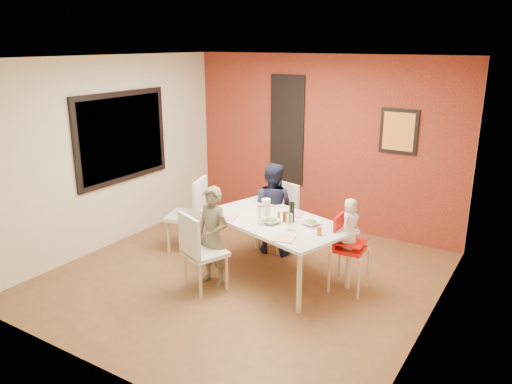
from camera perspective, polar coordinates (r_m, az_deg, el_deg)
The scene contains 35 objects.
ground at distance 6.45m, azimuth -1.43°, elevation -9.62°, with size 4.50×4.50×0.00m, color brown.
ceiling at distance 5.78m, azimuth -1.63°, elevation 15.09°, with size 4.50×4.50×0.02m, color silver.
wall_back at distance 7.90m, azimuth 7.53°, elevation 5.58°, with size 4.50×0.02×2.70m, color beige.
wall_front at distance 4.37m, azimuth -18.03°, elevation -4.49°, with size 4.50×0.02×2.70m, color beige.
wall_left at distance 7.42m, azimuth -16.23°, elevation 4.32°, with size 0.02×4.50×2.70m, color beige.
wall_right at distance 5.14m, azimuth 19.93°, elevation -1.48°, with size 0.02×4.50×2.70m, color beige.
brick_accent_wall at distance 7.88m, azimuth 7.47°, elevation 5.55°, with size 4.50×0.02×2.70m, color maroon.
picture_window_frame at distance 7.49m, azimuth -15.07°, elevation 6.09°, with size 0.05×1.70×1.30m, color black.
picture_window_pane at distance 7.48m, azimuth -14.99°, elevation 6.08°, with size 0.02×1.55×1.15m, color black.
glassblock_strip at distance 8.11m, azimuth 3.58°, elevation 7.05°, with size 0.55×0.03×1.70m, color #B6BFC6.
glassblock_surround at distance 8.10m, azimuth 3.57°, elevation 7.05°, with size 0.60×0.03×1.76m, color black.
art_print_frame at distance 7.41m, azimuth 16.01°, elevation 6.68°, with size 0.54×0.03×0.64m, color black.
art_print_canvas at distance 7.39m, azimuth 15.97°, elevation 6.66°, with size 0.44×0.01×0.54m, color gold.
dining_table at distance 6.21m, azimuth 2.26°, elevation -3.79°, with size 2.03×1.49×0.76m.
chair_near at distance 5.95m, azimuth -6.57°, elevation -6.41°, with size 0.58×0.58×0.97m.
chair_far at distance 7.18m, azimuth 2.94°, elevation -2.28°, with size 0.53×0.53×0.94m.
chair_left at distance 7.08m, azimuth -7.32°, elevation -2.12°, with size 0.62×0.62×1.06m.
high_chair at distance 6.03m, azimuth 10.31°, elevation -6.06°, with size 0.41×0.41×0.93m.
child_near at distance 6.07m, azimuth -4.96°, elevation -5.06°, with size 0.45×0.30×1.23m, color brown.
child_far at distance 6.95m, azimuth 1.84°, elevation -1.84°, with size 0.63×0.49×1.30m, color #161932.
toddler at distance 5.92m, azimuth 10.67°, elevation -3.52°, with size 0.29×0.19×0.60m, color beige.
plate_near_left at distance 6.27m, azimuth -3.36°, elevation -2.89°, with size 0.24×0.24×0.01m, color white.
plate_far_mid at distance 6.39m, azimuth 4.23°, elevation -2.53°, with size 0.22×0.22×0.01m, color white.
plate_near_right at distance 5.61m, azimuth 3.24°, elevation -5.34°, with size 0.23×0.23×0.01m, color white.
plate_far_left at distance 6.76m, azimuth 1.08°, elevation -1.38°, with size 0.23×0.23×0.01m, color silver.
salad_bowl_a at distance 6.06m, azimuth 1.68°, elevation -3.35°, with size 0.22×0.22×0.05m, color silver.
salad_bowl_b at distance 6.05m, azimuth 6.29°, elevation -3.53°, with size 0.21×0.21×0.05m, color white.
wine_bottle at distance 6.09m, azimuth 4.11°, elevation -2.32°, with size 0.07×0.07×0.25m, color black.
wine_glass_a at distance 6.01m, azimuth 0.55°, elevation -2.67°, with size 0.08×0.08×0.22m, color white.
wine_glass_b at distance 5.85m, azimuth 3.86°, elevation -3.40°, with size 0.07×0.07×0.20m, color silver.
paper_towel_roll at distance 6.22m, azimuth 1.16°, elevation -1.89°, with size 0.11×0.11×0.25m, color white.
condiment_red at distance 6.11m, azimuth 3.23°, elevation -2.84°, with size 0.03×0.03×0.13m, color red.
condiment_green at distance 6.07m, azimuth 3.52°, elevation -2.89°, with size 0.04×0.04×0.15m, color #387C29.
condiment_brown at distance 6.11m, azimuth 2.62°, elevation -2.84°, with size 0.03×0.03×0.13m, color brown.
sippy_cup at distance 5.74m, azimuth 7.23°, elevation -4.44°, with size 0.06×0.06×0.10m, color #D05A17.
Camera 1 is at (3.19, -4.82, 2.88)m, focal length 35.00 mm.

